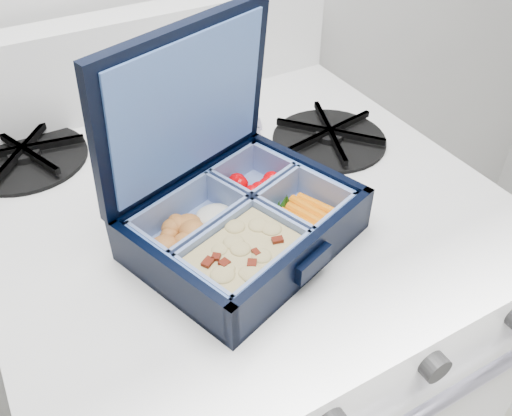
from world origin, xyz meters
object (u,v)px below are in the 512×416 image
stove (239,386)px  bento_box (245,224)px  burner_grate (330,134)px  fork (260,155)px

stove → bento_box: bearing=-108.3°
stove → bento_box: 0.50m
stove → bento_box: size_ratio=3.92×
burner_grate → bento_box: bearing=-148.8°
burner_grate → stove: bearing=-170.1°
bento_box → fork: bearing=35.3°
stove → burner_grate: bearing=9.9°
stove → fork: fork is taller
stove → bento_box: bento_box is taller
stove → burner_grate: 0.51m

